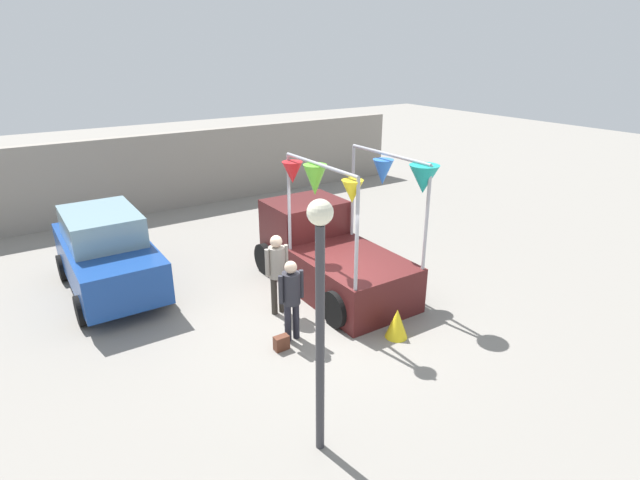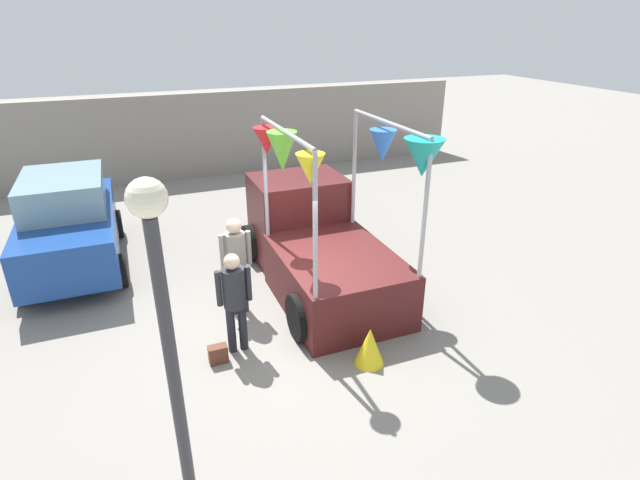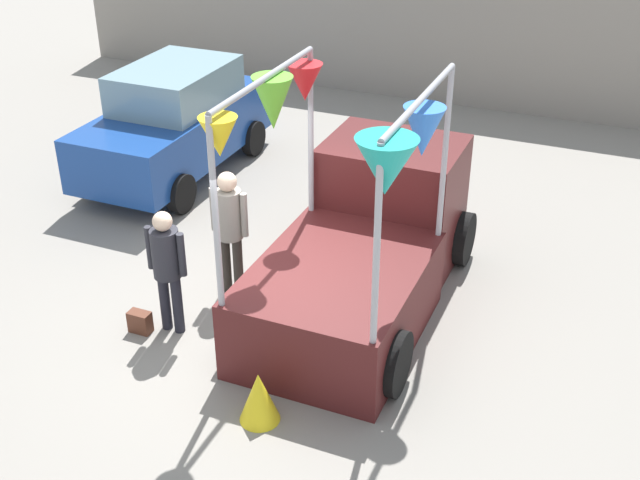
% 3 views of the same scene
% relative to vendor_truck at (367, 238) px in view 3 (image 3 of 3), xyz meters
% --- Properties ---
extents(ground_plane, '(60.00, 60.00, 0.00)m').
position_rel_vendor_truck_xyz_m(ground_plane, '(-0.93, -1.21, -0.87)').
color(ground_plane, gray).
extents(vendor_truck, '(2.49, 4.20, 3.20)m').
position_rel_vendor_truck_xyz_m(vendor_truck, '(0.00, 0.00, 0.00)').
color(vendor_truck, '#4C1919').
rests_on(vendor_truck, ground).
extents(parked_car, '(1.88, 4.00, 1.88)m').
position_rel_vendor_truck_xyz_m(parked_car, '(-4.37, 2.43, 0.07)').
color(parked_car, navy).
rests_on(parked_car, ground).
extents(person_customer, '(0.53, 0.34, 1.64)m').
position_rel_vendor_truck_xyz_m(person_customer, '(-1.94, -1.66, 0.11)').
color(person_customer, black).
rests_on(person_customer, ground).
extents(person_vendor, '(0.53, 0.34, 1.75)m').
position_rel_vendor_truck_xyz_m(person_vendor, '(-1.66, -0.61, 0.19)').
color(person_vendor, '#2D2823').
rests_on(person_vendor, ground).
extents(handbag, '(0.28, 0.16, 0.28)m').
position_rel_vendor_truck_xyz_m(handbag, '(-2.29, -1.86, -0.73)').
color(handbag, '#592D1E').
rests_on(handbag, ground).
extents(brick_boundary_wall, '(18.00, 0.36, 2.60)m').
position_rel_vendor_truck_xyz_m(brick_boundary_wall, '(-0.93, 7.88, 0.43)').
color(brick_boundary_wall, gray).
rests_on(brick_boundary_wall, ground).
extents(folded_kite_bundle_sunflower, '(0.54, 0.54, 0.60)m').
position_rel_vendor_truck_xyz_m(folded_kite_bundle_sunflower, '(-0.21, -2.71, -0.57)').
color(folded_kite_bundle_sunflower, yellow).
rests_on(folded_kite_bundle_sunflower, ground).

